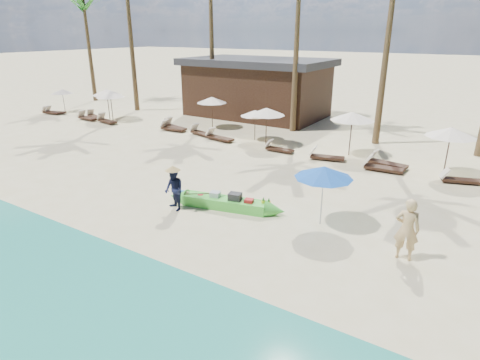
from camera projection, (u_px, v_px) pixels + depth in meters
The scene contains 30 objects.
ground at pixel (202, 225), 13.71m from camera, with size 240.00×240.00×0.00m, color beige.
wet_sand_strip at pixel (77, 304), 9.75m from camera, with size 240.00×4.50×0.01m, color tan.
green_canoe at pixel (225, 203), 14.98m from camera, with size 5.07×1.49×0.65m.
tourist at pixel (407, 229), 11.41m from camera, with size 0.69×0.45×1.89m, color #DCB476.
vendor_green at pixel (174, 190), 14.65m from camera, with size 0.78×0.61×1.60m, color #141A39.
blue_umbrella at pixel (324, 172), 13.16m from camera, with size 1.94×1.94×2.09m.
resort_parasol_0 at pixel (62, 91), 32.46m from camera, with size 1.76×1.76×1.82m.
lounger_0_left at pixel (51, 112), 31.92m from camera, with size 1.70×0.73×0.56m.
lounger_0_right at pixel (55, 111), 32.05m from camera, with size 1.74×1.00×0.56m.
resort_parasol_1 at pixel (107, 92), 29.49m from camera, with size 2.16×2.16×2.23m.
lounger_1_left at pixel (87, 117), 29.84m from camera, with size 1.84×0.68×0.61m.
lounger_1_right at pixel (94, 115), 30.55m from camera, with size 1.71×0.97×0.55m.
resort_parasol_2 at pixel (110, 94), 28.98m from camera, with size 2.08×2.08×2.14m.
lounger_2_left at pixel (106, 120), 28.82m from camera, with size 1.89×0.86×0.62m.
resort_parasol_3 at pixel (212, 100), 26.93m from camera, with size 2.03×2.03×2.09m.
lounger_3_left at pixel (174, 126), 26.90m from camera, with size 2.09×1.09×0.68m.
lounger_3_right at pixel (172, 128), 26.57m from camera, with size 1.86×0.68×0.62m.
resort_parasol_4 at pixel (255, 113), 23.85m from camera, with size 1.77×1.77×1.82m.
lounger_4_left at pixel (200, 132), 25.49m from camera, with size 1.83×0.93×0.59m.
lounger_4_right at pixel (218, 137), 24.28m from camera, with size 1.95×0.83×0.64m.
resort_parasol_5 at pixel (267, 112), 22.67m from camera, with size 2.11×2.11×2.17m.
lounger_5_left at pixel (278, 148), 22.02m from camera, with size 1.63×0.50×0.55m.
resort_parasol_6 at pixel (352, 116), 20.74m from camera, with size 2.27×2.27×2.33m.
lounger_6_left at pixel (325, 156), 20.59m from camera, with size 1.87×0.95×0.61m.
lounger_6_right at pixel (381, 167), 18.94m from camera, with size 1.89×0.71×0.63m.
resort_parasol_7 at pixel (451, 132), 17.79m from camera, with size 2.18×2.18×2.25m.
lounger_7_left at pixel (385, 162), 19.59m from camera, with size 1.98×0.87×0.65m.
lounger_7_right at pixel (458, 179), 17.46m from camera, with size 1.75×1.01×0.57m.
palm_0 at pixel (84, 8), 35.47m from camera, with size 2.08×2.08×9.90m.
pavilion_west at pixel (257, 87), 30.81m from camera, with size 10.80×6.60×4.30m.
Camera 1 is at (7.67, -9.71, 6.25)m, focal length 30.00 mm.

